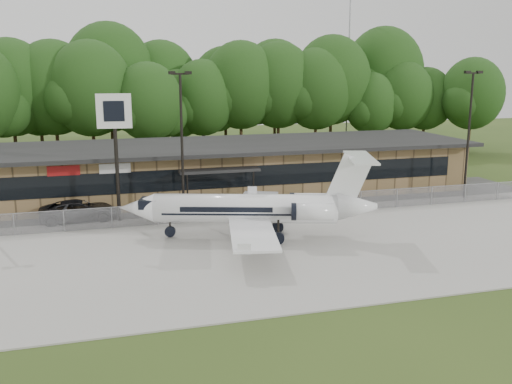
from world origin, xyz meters
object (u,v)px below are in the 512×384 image
object	(u,v)px
business_jet	(255,209)
suv	(79,211)
terminal	(228,168)
pole_sign	(115,125)

from	to	relation	value
business_jet	suv	world-z (taller)	business_jet
suv	terminal	bearing A→B (deg)	-66.50
terminal	suv	size ratio (longest dim) A/B	7.69
suv	pole_sign	world-z (taller)	pole_sign
terminal	business_jet	distance (m)	13.83
terminal	suv	distance (m)	13.66
terminal	business_jet	bearing A→B (deg)	-96.46
business_jet	suv	size ratio (longest dim) A/B	2.97
suv	pole_sign	distance (m)	6.61
terminal	suv	xyz separation A→B (m)	(-12.09, -6.20, -1.44)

